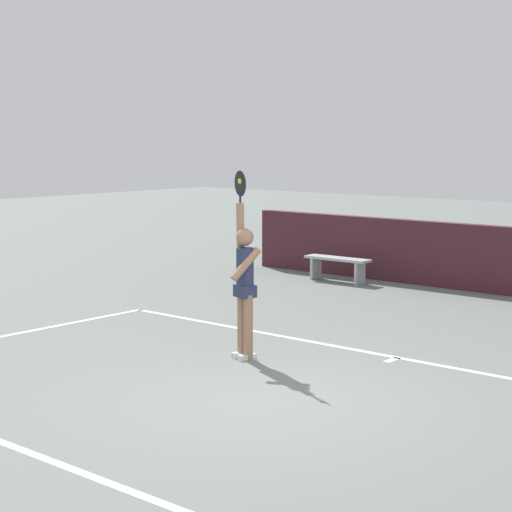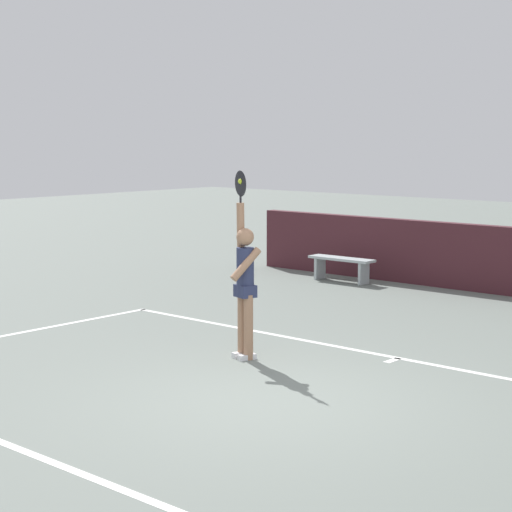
% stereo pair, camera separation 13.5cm
% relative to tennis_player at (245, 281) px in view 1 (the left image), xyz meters
% --- Properties ---
extents(ground_plane, '(60.00, 60.00, 0.00)m').
position_rel_tennis_player_xyz_m(ground_plane, '(1.53, -1.22, -1.03)').
color(ground_plane, slate).
extents(court_lines, '(10.23, 5.41, 0.00)m').
position_rel_tennis_player_xyz_m(court_lines, '(1.53, -1.30, -1.02)').
color(court_lines, white).
rests_on(court_lines, ground).
extents(tennis_player, '(0.48, 0.46, 2.48)m').
position_rel_tennis_player_xyz_m(tennis_player, '(0.00, 0.00, 0.00)').
color(tennis_player, '#A27659').
rests_on(tennis_player, ground).
extents(tennis_ball, '(0.07, 0.07, 0.07)m').
position_rel_tennis_player_xyz_m(tennis_ball, '(-0.09, 0.02, 1.29)').
color(tennis_ball, '#C9E32D').
extents(courtside_bench_far, '(1.42, 0.38, 0.49)m').
position_rel_tennis_player_xyz_m(courtside_bench_far, '(-2.75, 5.95, -0.66)').
color(courtside_bench_far, '#ADB7BA').
rests_on(courtside_bench_far, ground).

